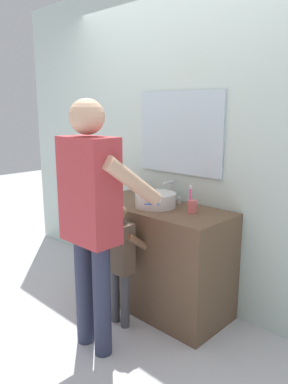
# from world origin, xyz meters

# --- Properties ---
(ground_plane) EXTENTS (14.00, 14.00, 0.00)m
(ground_plane) POSITION_xyz_m (0.00, 0.00, 0.00)
(ground_plane) COLOR silver
(back_wall) EXTENTS (4.40, 0.10, 2.70)m
(back_wall) POSITION_xyz_m (0.00, 0.62, 1.35)
(back_wall) COLOR silver
(back_wall) RESTS_ON ground
(vanity_cabinet) EXTENTS (1.21, 0.54, 0.85)m
(vanity_cabinet) POSITION_xyz_m (0.00, 0.30, 0.43)
(vanity_cabinet) COLOR brown
(vanity_cabinet) RESTS_ON ground
(sink_basin) EXTENTS (0.32, 0.32, 0.11)m
(sink_basin) POSITION_xyz_m (0.00, 0.28, 0.91)
(sink_basin) COLOR silver
(sink_basin) RESTS_ON vanity_cabinet
(faucet) EXTENTS (0.18, 0.14, 0.18)m
(faucet) POSITION_xyz_m (0.00, 0.48, 0.93)
(faucet) COLOR #B7BABF
(faucet) RESTS_ON vanity_cabinet
(toothbrush_cup) EXTENTS (0.07, 0.07, 0.21)m
(toothbrush_cup) POSITION_xyz_m (0.31, 0.34, 0.90)
(toothbrush_cup) COLOR #D86666
(toothbrush_cup) RESTS_ON vanity_cabinet
(child_toddler) EXTENTS (0.29, 0.29, 0.94)m
(child_toddler) POSITION_xyz_m (0.00, -0.10, 0.56)
(child_toddler) COLOR #47474C
(child_toddler) RESTS_ON ground
(adult_parent) EXTENTS (0.52, 0.55, 1.67)m
(adult_parent) POSITION_xyz_m (0.08, -0.41, 1.00)
(adult_parent) COLOR #2D334C
(adult_parent) RESTS_ON ground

